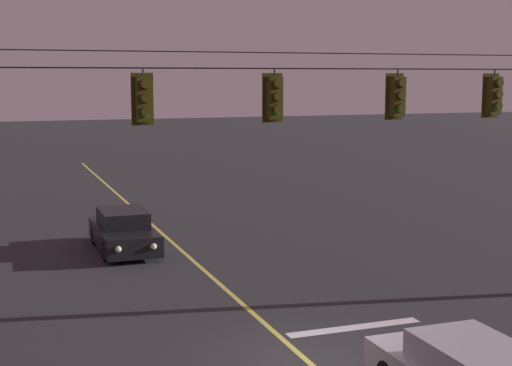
{
  "coord_description": "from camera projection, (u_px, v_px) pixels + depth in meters",
  "views": [
    {
      "loc": [
        -6.09,
        -13.56,
        5.9
      ],
      "look_at": [
        0.0,
        3.22,
        3.34
      ],
      "focal_mm": 52.34,
      "sensor_mm": 36.0,
      "label": 1
    }
  ],
  "objects": [
    {
      "name": "traffic_light_right_inner",
      "position": [
        398.0,
        96.0,
        17.88
      ],
      "size": [
        0.48,
        0.41,
        1.22
      ],
      "color": "black"
    },
    {
      "name": "lane_centre_stripe",
      "position": [
        201.0,
        268.0,
        23.15
      ],
      "size": [
        0.14,
        60.0,
        0.01
      ],
      "primitive_type": "cube",
      "color": "#D1C64C",
      "rests_on": "ground"
    },
    {
      "name": "signal_span_assembly",
      "position": [
        271.0,
        165.0,
        17.02
      ],
      "size": [
        19.55,
        0.32,
        7.47
      ],
      "color": "#423021",
      "rests_on": "ground"
    },
    {
      "name": "traffic_light_centre",
      "position": [
        275.0,
        98.0,
        16.81
      ],
      "size": [
        0.48,
        0.41,
        1.22
      ],
      "color": "black"
    },
    {
      "name": "car_oncoming_lead",
      "position": [
        124.0,
        232.0,
        25.4
      ],
      "size": [
        1.8,
        4.42,
        1.39
      ],
      "color": "black",
      "rests_on": "ground"
    },
    {
      "name": "stop_bar_paint",
      "position": [
        354.0,
        327.0,
        17.65
      ],
      "size": [
        3.4,
        0.36,
        0.01
      ],
      "primitive_type": "cube",
      "color": "silver",
      "rests_on": "ground"
    },
    {
      "name": "ground_plane",
      "position": [
        309.0,
        362.0,
        15.51
      ],
      "size": [
        180.0,
        180.0,
        0.0
      ],
      "primitive_type": "plane",
      "color": "#28282B"
    },
    {
      "name": "traffic_light_left_inner",
      "position": [
        144.0,
        99.0,
        15.81
      ],
      "size": [
        0.48,
        0.41,
        1.22
      ],
      "color": "black"
    },
    {
      "name": "traffic_light_rightmost",
      "position": [
        494.0,
        95.0,
        18.82
      ],
      "size": [
        0.48,
        0.41,
        1.22
      ],
      "color": "black"
    }
  ]
}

